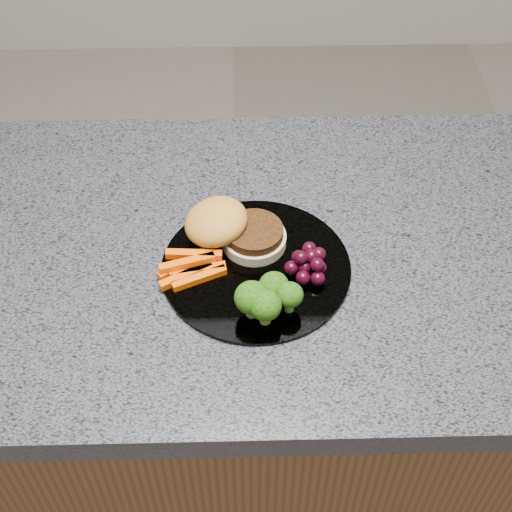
{
  "coord_description": "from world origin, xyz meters",
  "views": [
    {
      "loc": [
        0.03,
        -0.69,
        1.64
      ],
      "look_at": [
        0.05,
        -0.04,
        0.93
      ],
      "focal_mm": 50.0,
      "sensor_mm": 36.0,
      "label": 1
    }
  ],
  "objects_px": {
    "burger": "(230,229)",
    "grape_bunch": "(309,263)",
    "island_cabinet": "(230,416)",
    "plate": "(256,267)"
  },
  "relations": [
    {
      "from": "plate",
      "to": "burger",
      "type": "relative_size",
      "value": 1.77
    },
    {
      "from": "island_cabinet",
      "to": "plate",
      "type": "distance_m",
      "value": 0.48
    },
    {
      "from": "island_cabinet",
      "to": "grape_bunch",
      "type": "relative_size",
      "value": 19.75
    },
    {
      "from": "plate",
      "to": "grape_bunch",
      "type": "xyz_separation_m",
      "value": [
        0.07,
        -0.01,
        0.02
      ]
    },
    {
      "from": "plate",
      "to": "burger",
      "type": "height_order",
      "value": "burger"
    },
    {
      "from": "plate",
      "to": "burger",
      "type": "distance_m",
      "value": 0.07
    },
    {
      "from": "burger",
      "to": "grape_bunch",
      "type": "relative_size",
      "value": 2.42
    },
    {
      "from": "plate",
      "to": "burger",
      "type": "xyz_separation_m",
      "value": [
        -0.04,
        0.05,
        0.02
      ]
    },
    {
      "from": "plate",
      "to": "island_cabinet",
      "type": "bearing_deg",
      "value": 139.64
    },
    {
      "from": "burger",
      "to": "grape_bunch",
      "type": "distance_m",
      "value": 0.12
    }
  ]
}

